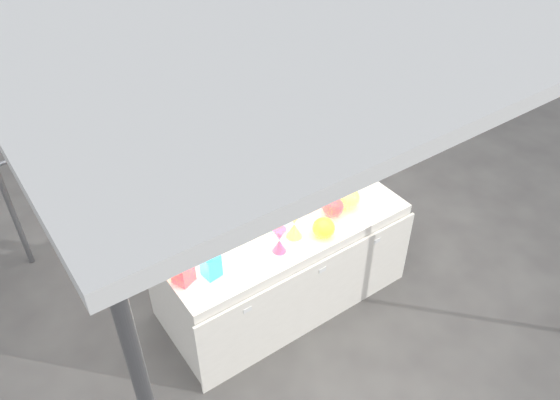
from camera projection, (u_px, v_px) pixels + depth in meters
ground at (280, 294)px, 4.31m from camera, size 80.00×80.00×0.00m
display_table at (281, 261)px, 4.07m from camera, size 1.84×0.83×0.75m
cardboard_box_closed at (162, 150)px, 5.61m from camera, size 0.49×0.36×0.34m
cardboard_box_flat at (169, 159)px, 5.74m from camera, size 0.93×0.87×0.06m
bottle_1 at (153, 220)px, 3.61m from camera, size 0.09×0.09×0.33m
bottle_2 at (159, 241)px, 3.45m from camera, size 0.09×0.09×0.33m
bottle_3 at (231, 192)px, 3.83m from camera, size 0.12×0.12×0.35m
bottle_4 at (229, 222)px, 3.57m from camera, size 0.08×0.08×0.36m
bottle_5 at (239, 207)px, 3.67m from camera, size 0.10×0.10×0.38m
bottle_6 at (243, 192)px, 3.84m from camera, size 0.11×0.11×0.33m
bottle_7 at (167, 222)px, 3.62m from camera, size 0.09×0.09×0.30m
decanter_0 at (181, 265)px, 3.34m from camera, size 0.11×0.11×0.24m
decanter_1 at (182, 265)px, 3.32m from camera, size 0.14×0.14×0.27m
decanter_2 at (210, 260)px, 3.36m from camera, size 0.12×0.12×0.26m
hourglass_1 at (279, 240)px, 3.56m from camera, size 0.12×0.12×0.19m
hourglass_2 at (294, 224)px, 3.66m from camera, size 0.13×0.13×0.22m
hourglass_3 at (278, 216)px, 3.70m from camera, size 0.14×0.14×0.25m
hourglass_4 at (301, 196)px, 3.92m from camera, size 0.10×0.10×0.20m
hourglass_5 at (279, 207)px, 3.78m from camera, size 0.15×0.15×0.24m
globe_0 at (324, 229)px, 3.69m from camera, size 0.18×0.18×0.12m
globe_1 at (347, 199)px, 3.93m from camera, size 0.24×0.24×0.14m
globe_2 at (333, 208)px, 3.87m from camera, size 0.19×0.19×0.13m
lampshade_0 at (222, 222)px, 3.65m from camera, size 0.27×0.27×0.25m
lampshade_1 at (300, 171)px, 4.12m from camera, size 0.26×0.26×0.25m
lampshade_2 at (316, 164)px, 4.19m from camera, size 0.25×0.25×0.25m
lampshade_3 at (321, 166)px, 4.14m from camera, size 0.31×0.31×0.28m
bottle_8 at (343, 163)px, 4.14m from camera, size 0.08×0.08×0.31m
bottle_9 at (342, 146)px, 4.38m from camera, size 0.06×0.06×0.26m
bottle_10 at (322, 170)px, 4.07m from camera, size 0.08×0.08×0.32m
bottle_11 at (354, 168)px, 4.08m from camera, size 0.09×0.09×0.32m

